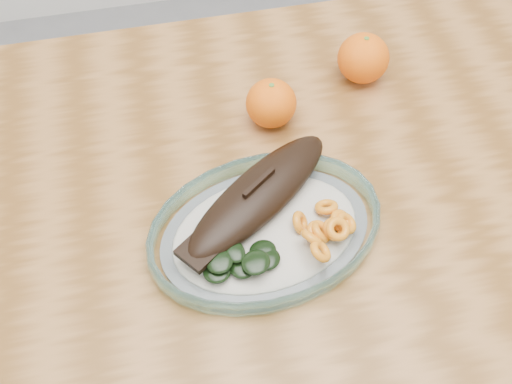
{
  "coord_description": "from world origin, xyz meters",
  "views": [
    {
      "loc": [
        -0.19,
        -0.55,
        1.49
      ],
      "look_at": [
        -0.08,
        -0.02,
        0.77
      ],
      "focal_mm": 45.0,
      "sensor_mm": 36.0,
      "label": 1
    }
  ],
  "objects_px": {
    "plated_meal": "(265,226)",
    "orange_left": "(271,103)",
    "dining_table": "(300,219)",
    "orange_right": "(363,58)"
  },
  "relations": [
    {
      "from": "plated_meal",
      "to": "orange_left",
      "type": "bearing_deg",
      "value": 64.78
    },
    {
      "from": "dining_table",
      "to": "orange_left",
      "type": "xyz_separation_m",
      "value": [
        -0.02,
        0.13,
        0.14
      ]
    },
    {
      "from": "dining_table",
      "to": "plated_meal",
      "type": "bearing_deg",
      "value": -133.63
    },
    {
      "from": "orange_left",
      "to": "orange_right",
      "type": "bearing_deg",
      "value": 21.19
    },
    {
      "from": "orange_left",
      "to": "orange_right",
      "type": "relative_size",
      "value": 0.93
    },
    {
      "from": "plated_meal",
      "to": "orange_left",
      "type": "distance_m",
      "value": 0.21
    },
    {
      "from": "orange_right",
      "to": "dining_table",
      "type": "bearing_deg",
      "value": -127.77
    },
    {
      "from": "orange_left",
      "to": "dining_table",
      "type": "bearing_deg",
      "value": -80.94
    },
    {
      "from": "plated_meal",
      "to": "dining_table",
      "type": "bearing_deg",
      "value": 36.27
    },
    {
      "from": "orange_left",
      "to": "orange_right",
      "type": "height_order",
      "value": "orange_right"
    }
  ]
}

